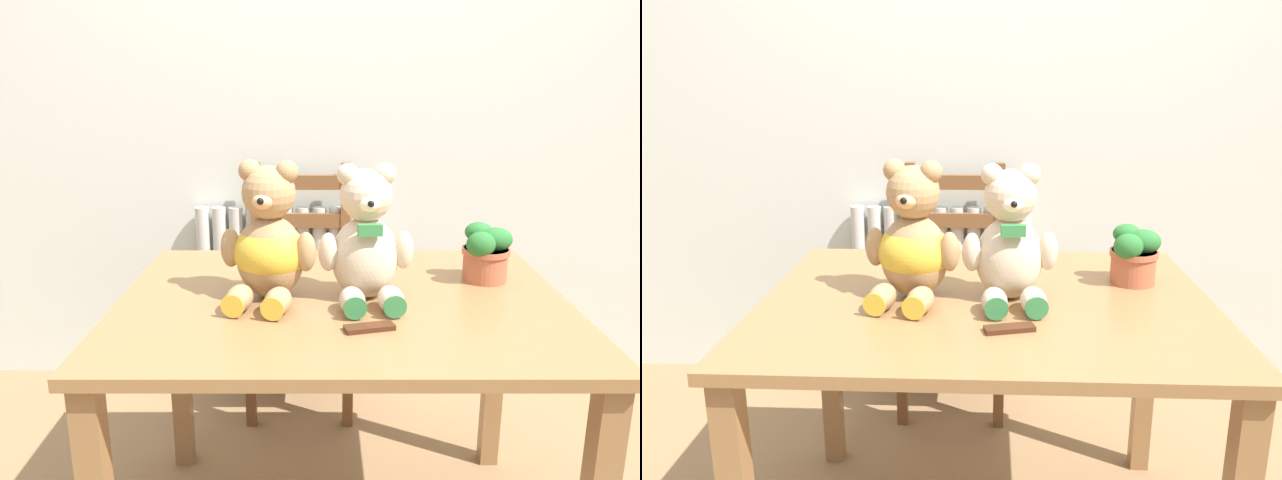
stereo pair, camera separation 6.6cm
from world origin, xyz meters
The scene contains 8 objects.
wall_back centered at (0.00, 1.57, 1.30)m, with size 8.00×0.04×2.60m, color silver.
radiator centered at (-0.20, 1.50, 0.36)m, with size 0.79×0.10×0.79m.
dining_table centered at (0.00, 0.45, 0.66)m, with size 1.18×0.90×0.77m.
wooden_chair_behind centered at (-0.14, 1.33, 0.46)m, with size 0.42×0.42×0.98m.
teddy_bear_left centered at (-0.19, 0.45, 0.91)m, with size 0.26×0.28×0.36m.
teddy_bear_right centered at (0.06, 0.45, 0.92)m, with size 0.25×0.26×0.36m.
potted_plant centered at (0.41, 0.59, 0.85)m, with size 0.14×0.14×0.17m.
chocolate_bar centered at (0.06, 0.24, 0.78)m, with size 0.12×0.04×0.01m, color #472314.
Camera 2 is at (0.01, -1.09, 1.35)m, focal length 35.00 mm.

